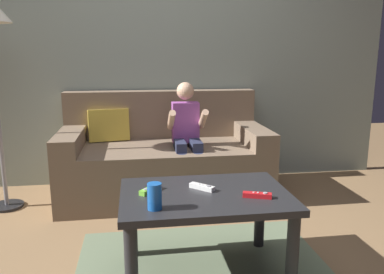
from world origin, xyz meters
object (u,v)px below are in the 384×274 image
at_px(game_remote_red_center, 257,195).
at_px(game_remote_white_far_corner, 202,187).
at_px(person_seated_on_couch, 187,134).
at_px(soda_can, 155,197).
at_px(game_remote_lime_near_edge, 150,190).
at_px(coffee_table, 205,206).
at_px(couch, 163,159).

distance_m(game_remote_red_center, game_remote_white_far_corner, 0.29).
height_order(person_seated_on_couch, soda_can, person_seated_on_couch).
distance_m(person_seated_on_couch, soda_can, 1.27).
distance_m(game_remote_red_center, soda_can, 0.51).
bearing_deg(person_seated_on_couch, game_remote_lime_near_edge, -107.93).
height_order(person_seated_on_couch, game_remote_red_center, person_seated_on_couch).
xyz_separation_m(coffee_table, game_remote_lime_near_edge, (-0.28, 0.05, 0.09)).
distance_m(couch, coffee_table, 1.24).
xyz_separation_m(couch, game_remote_lime_near_edge, (-0.15, -1.18, 0.17)).
bearing_deg(coffee_table, soda_can, -146.12).
bearing_deg(game_remote_lime_near_edge, couch, 82.57).
relative_size(couch, soda_can, 13.28).
xyz_separation_m(game_remote_lime_near_edge, soda_can, (0.01, -0.23, 0.05)).
height_order(game_remote_lime_near_edge, soda_can, soda_can).
height_order(couch, soda_can, couch).
bearing_deg(game_remote_white_far_corner, game_remote_red_center, -32.18).
distance_m(couch, soda_can, 1.43).
height_order(couch, person_seated_on_couch, person_seated_on_couch).
bearing_deg(game_remote_red_center, couch, 105.19).
bearing_deg(coffee_table, person_seated_on_couch, 87.31).
relative_size(couch, person_seated_on_couch, 1.75).
relative_size(couch, game_remote_red_center, 11.24).
bearing_deg(person_seated_on_couch, game_remote_white_far_corner, -93.21).
relative_size(coffee_table, soda_can, 6.99).
height_order(person_seated_on_couch, game_remote_white_far_corner, person_seated_on_couch).
bearing_deg(soda_can, couch, 84.24).
relative_size(person_seated_on_couch, game_remote_red_center, 6.42).
bearing_deg(game_remote_white_far_corner, coffee_table, -82.76).
height_order(couch, game_remote_white_far_corner, couch).
height_order(coffee_table, game_remote_red_center, game_remote_red_center).
height_order(person_seated_on_couch, game_remote_lime_near_edge, person_seated_on_couch).
bearing_deg(couch, person_seated_on_couch, -45.54).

